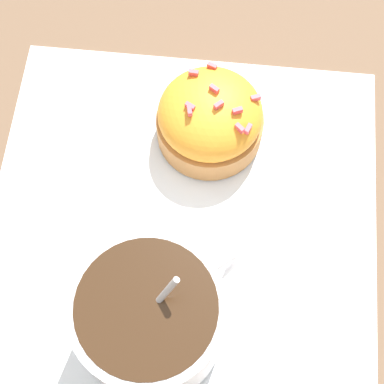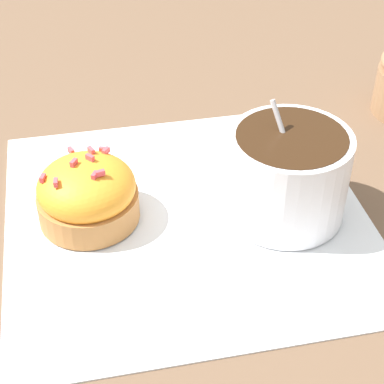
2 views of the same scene
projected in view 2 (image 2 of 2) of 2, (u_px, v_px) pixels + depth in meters
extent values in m
plane|color=brown|center=(187.00, 217.00, 0.52)|extent=(3.00, 3.00, 0.00)
cube|color=white|center=(187.00, 216.00, 0.52)|extent=(0.29, 0.28, 0.00)
cylinder|color=white|center=(288.00, 175.00, 0.50)|extent=(0.09, 0.09, 0.07)
cylinder|color=#331E0F|center=(291.00, 143.00, 0.48)|extent=(0.08, 0.08, 0.01)
torus|color=white|center=(230.00, 151.00, 0.52)|extent=(0.04, 0.04, 0.04)
ellipsoid|color=silver|center=(256.00, 187.00, 0.53)|extent=(0.03, 0.03, 0.01)
cylinder|color=silver|center=(291.00, 158.00, 0.49)|extent=(0.03, 0.04, 0.09)
cylinder|color=#B2753D|center=(89.00, 205.00, 0.51)|extent=(0.08, 0.08, 0.02)
ellipsoid|color=orange|center=(86.00, 187.00, 0.49)|extent=(0.08, 0.08, 0.04)
cube|color=#EA4C56|center=(91.00, 151.00, 0.50)|extent=(0.01, 0.01, 0.00)
cube|color=#EA4C56|center=(95.00, 179.00, 0.47)|extent=(0.01, 0.01, 0.00)
cube|color=#EA4C56|center=(56.00, 180.00, 0.47)|extent=(0.00, 0.01, 0.00)
cube|color=#EA4C56|center=(74.00, 163.00, 0.48)|extent=(0.01, 0.01, 0.00)
cube|color=#EA4C56|center=(103.00, 150.00, 0.51)|extent=(0.01, 0.01, 0.00)
cube|color=#EA4C56|center=(71.00, 151.00, 0.51)|extent=(0.01, 0.01, 0.00)
cube|color=#EA4C56|center=(106.00, 151.00, 0.50)|extent=(0.01, 0.01, 0.00)
cube|color=#EA4C56|center=(90.00, 158.00, 0.49)|extent=(0.01, 0.01, 0.00)
cube|color=#EA4C56|center=(43.00, 178.00, 0.48)|extent=(0.01, 0.01, 0.00)
cube|color=#EA4C56|center=(99.00, 170.00, 0.48)|extent=(0.01, 0.00, 0.00)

